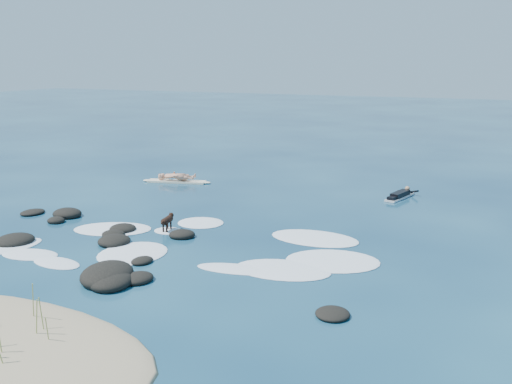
% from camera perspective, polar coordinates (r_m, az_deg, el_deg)
% --- Properties ---
extents(ground, '(160.00, 160.00, 0.00)m').
position_cam_1_polar(ground, '(19.92, -7.94, -4.58)').
color(ground, '#0A2642').
rests_on(ground, ground).
extents(reef_rocks, '(14.61, 6.40, 0.58)m').
position_cam_1_polar(reef_rocks, '(18.82, -16.01, -5.70)').
color(reef_rocks, black).
rests_on(reef_rocks, ground).
extents(breaking_foam, '(12.22, 7.04, 0.12)m').
position_cam_1_polar(breaking_foam, '(18.66, -5.02, -5.69)').
color(breaking_foam, white).
rests_on(breaking_foam, ground).
extents(standing_surfer_rig, '(3.48, 1.31, 2.00)m').
position_cam_1_polar(standing_surfer_rig, '(28.67, -7.99, 2.49)').
color(standing_surfer_rig, '#FDEDCA').
rests_on(standing_surfer_rig, ground).
extents(paddling_surfer_rig, '(1.22, 2.34, 0.41)m').
position_cam_1_polar(paddling_surfer_rig, '(26.12, 14.23, -0.29)').
color(paddling_surfer_rig, silver).
rests_on(paddling_surfer_rig, ground).
extents(dog, '(0.34, 1.01, 0.64)m').
position_cam_1_polar(dog, '(20.58, -8.85, -2.79)').
color(dog, black).
rests_on(dog, ground).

